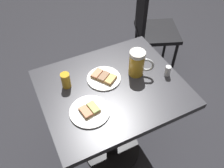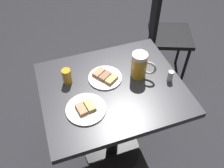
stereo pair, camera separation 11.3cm
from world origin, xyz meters
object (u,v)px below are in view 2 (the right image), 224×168
plate_near (105,77)px  beer_mug (140,65)px  salt_shaker (170,76)px  plate_far (86,109)px  beer_glass_small (67,76)px  cafe_chair (164,29)px

plate_near → beer_mug: size_ratio=1.22×
salt_shaker → plate_far: bearing=-84.7°
beer_glass_small → plate_near: bearing=79.1°
beer_mug → beer_glass_small: (-0.08, -0.41, -0.03)m
beer_glass_small → beer_mug: bearing=78.4°
plate_far → salt_shaker: salt_shaker is taller
plate_far → cafe_chair: (-0.79, 0.91, -0.22)m
plate_near → beer_glass_small: bearing=-100.9°
plate_far → beer_mug: size_ratio=1.30×
plate_near → cafe_chair: size_ratio=0.21×
salt_shaker → cafe_chair: bearing=152.3°
plate_near → plate_far: same height
beer_glass_small → salt_shaker: size_ratio=1.42×
beer_mug → salt_shaker: beer_mug is taller
beer_mug → cafe_chair: cafe_chair is taller
beer_mug → salt_shaker: size_ratio=2.44×
beer_glass_small → salt_shaker: (0.18, 0.57, -0.01)m
beer_glass_small → salt_shaker: beer_glass_small is taller
plate_far → cafe_chair: size_ratio=0.22×
plate_near → plate_far: 0.25m
beer_mug → cafe_chair: bearing=140.0°
plate_far → cafe_chair: cafe_chair is taller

